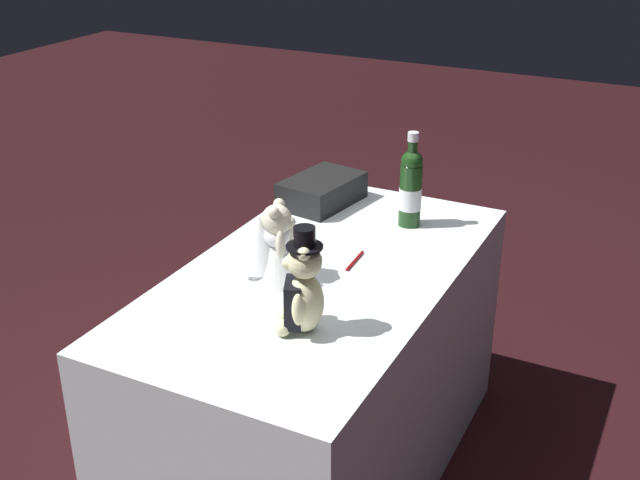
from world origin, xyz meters
TOP-DOWN VIEW (x-y plane):
  - ground_plane at (0.00, 0.00)m, footprint 12.00×12.00m
  - reception_table at (0.00, 0.00)m, footprint 1.41×0.76m
  - teddy_bear_groom at (-0.33, -0.11)m, footprint 0.14×0.13m
  - teddy_bear_bride at (-0.11, 0.10)m, footprint 0.19×0.22m
  - champagne_bottle at (0.44, -0.12)m, footprint 0.08×0.08m
  - signing_pen at (0.10, -0.07)m, footprint 0.14×0.02m
  - gift_case_black at (0.48, 0.23)m, footprint 0.33×0.24m

SIDE VIEW (x-z plane):
  - ground_plane at x=0.00m, z-range 0.00..0.00m
  - reception_table at x=0.00m, z-range 0.00..0.76m
  - signing_pen at x=0.10m, z-range 0.76..0.77m
  - gift_case_black at x=0.48m, z-range 0.76..0.86m
  - teddy_bear_bride at x=-0.11m, z-range 0.74..0.98m
  - teddy_bear_groom at x=-0.33m, z-range 0.73..1.03m
  - champagne_bottle at x=0.44m, z-range 0.73..1.06m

